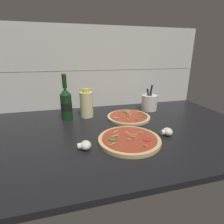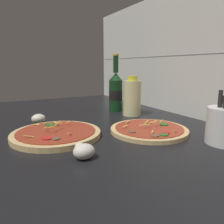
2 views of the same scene
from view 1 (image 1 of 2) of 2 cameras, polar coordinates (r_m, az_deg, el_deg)
name	(u,v)px [view 1 (image 1 of 2)]	position (r cm, az deg, el deg)	size (l,w,h in cm)	color
counter_slab	(111,132)	(94.51, -0.35, -6.50)	(160.00, 90.00, 2.50)	black
tile_backsplash	(95,70)	(130.82, -5.43, 13.45)	(160.00, 1.13, 60.00)	silver
pizza_near	(129,140)	(81.95, 5.68, -8.97)	(28.80, 28.80, 4.85)	tan
pizza_far	(129,117)	(111.05, 5.47, -1.56)	(26.92, 26.92, 4.27)	tan
beer_bottle	(66,103)	(109.63, -14.73, 2.73)	(6.83, 6.83, 28.35)	#143819
oil_bottle	(87,104)	(112.19, -8.32, 2.59)	(8.26, 8.26, 18.23)	beige
mushroom_left	(85,145)	(75.81, -8.79, -10.71)	(5.77, 5.49, 3.84)	white
mushroom_right	(167,132)	(91.23, 17.52, -6.17)	(5.82, 5.54, 3.88)	white
utensil_crock	(149,102)	(128.17, 12.09, 3.07)	(10.87, 10.87, 18.19)	silver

